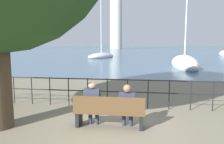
{
  "coord_description": "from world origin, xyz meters",
  "views": [
    {
      "loc": [
        0.87,
        -5.76,
        2.28
      ],
      "look_at": [
        0.0,
        0.5,
        1.47
      ],
      "focal_mm": 35.0,
      "sensor_mm": 36.0,
      "label": 1
    }
  ],
  "objects": [
    {
      "name": "park_bench",
      "position": [
        0.0,
        -0.06,
        0.44
      ],
      "size": [
        1.94,
        0.45,
        0.9
      ],
      "color": "brown",
      "rests_on": "ground_plane"
    },
    {
      "name": "sailboat_1",
      "position": [
        4.93,
        16.03,
        0.39
      ],
      "size": [
        2.31,
        7.05,
        10.18
      ],
      "rotation": [
        0.0,
        0.0,
        0.02
      ],
      "color": "white",
      "rests_on": "ground_plane"
    },
    {
      "name": "seated_person_left",
      "position": [
        -0.48,
        0.01,
        0.7
      ],
      "size": [
        0.44,
        0.35,
        1.28
      ],
      "color": "#2D3347",
      "rests_on": "ground_plane"
    },
    {
      "name": "ground_plane",
      "position": [
        0.0,
        0.0,
        0.0
      ],
      "size": [
        1000.0,
        1000.0,
        0.0
      ],
      "primitive_type": "plane",
      "color": "#7A705B"
    },
    {
      "name": "sailboat_2",
      "position": [
        -5.87,
        29.89,
        0.3
      ],
      "size": [
        4.81,
        7.3,
        11.22
      ],
      "rotation": [
        0.0,
        0.0,
        -0.36
      ],
      "color": "silver",
      "rests_on": "ground_plane"
    },
    {
      "name": "harbor_lighthouse",
      "position": [
        -11.49,
        97.28,
        13.83
      ],
      "size": [
        5.62,
        5.62,
        29.73
      ],
      "color": "beige",
      "rests_on": "ground_plane"
    },
    {
      "name": "seated_person_right",
      "position": [
        0.48,
        0.01,
        0.67
      ],
      "size": [
        0.44,
        0.35,
        1.21
      ],
      "color": "#2D3347",
      "rests_on": "ground_plane"
    },
    {
      "name": "harbor_water",
      "position": [
        0.0,
        157.98,
        0.0
      ],
      "size": [
        600.0,
        300.0,
        0.01
      ],
      "color": "slate",
      "rests_on": "ground_plane"
    },
    {
      "name": "promenade_railing",
      "position": [
        -0.0,
        1.9,
        0.69
      ],
      "size": [
        10.98,
        0.04,
        1.05
      ],
      "color": "black",
      "rests_on": "ground_plane"
    }
  ]
}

